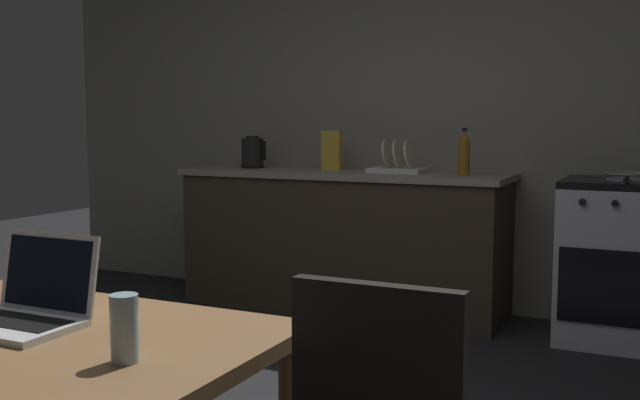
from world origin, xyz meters
TOP-DOWN VIEW (x-y plane):
  - back_wall at (0.30, 2.66)m, footprint 6.40×0.10m
  - kitchen_counter at (-0.45, 2.31)m, footprint 2.16×0.64m
  - stove_oven at (1.22, 2.31)m, footprint 0.60×0.62m
  - dining_table at (0.09, -0.79)m, footprint 1.16×0.80m
  - laptop at (0.01, -0.75)m, footprint 0.32×0.26m
  - electric_kettle at (-1.13, 2.31)m, footprint 0.18×0.16m
  - bottle at (0.36, 2.26)m, footprint 0.07×0.07m
  - frying_pan at (1.27, 2.28)m, footprint 0.25×0.42m
  - drinking_glass at (0.44, -0.86)m, footprint 0.06×0.06m
  - cereal_box at (-0.54, 2.33)m, footprint 0.13×0.05m
  - dish_rack at (-0.07, 2.31)m, footprint 0.34×0.26m

SIDE VIEW (x-z plane):
  - stove_oven at x=1.22m, z-range 0.00..0.91m
  - kitchen_counter at x=-0.45m, z-range 0.00..0.91m
  - dining_table at x=0.09m, z-range 0.28..1.00m
  - laptop at x=0.01m, z-range 0.65..0.88m
  - drinking_glass at x=0.44m, z-range 0.72..0.87m
  - frying_pan at x=1.27m, z-range 0.91..0.96m
  - dish_rack at x=-0.07m, z-range 0.85..1.06m
  - electric_kettle at x=-1.13m, z-range 0.91..1.13m
  - cereal_box at x=-0.54m, z-range 0.91..1.17m
  - bottle at x=0.36m, z-range 0.90..1.19m
  - back_wall at x=0.30m, z-range 0.00..2.69m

